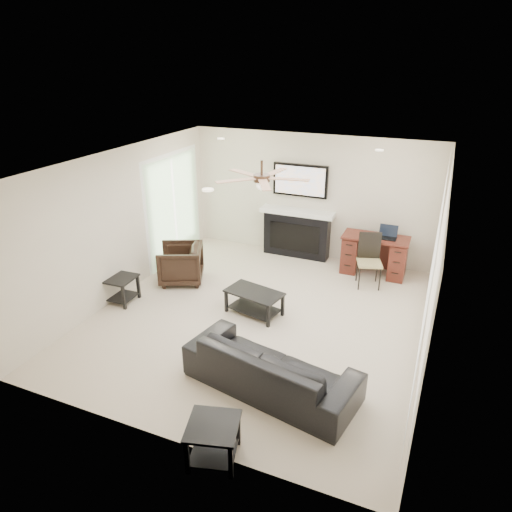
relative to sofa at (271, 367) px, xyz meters
The scene contains 10 objects.
room_shell 2.19m from the sofa, 110.71° to the left, with size 5.50×5.54×2.52m.
sofa is the anchor object (origin of this frame).
armchair 3.37m from the sofa, 140.41° to the left, with size 0.76×0.78×0.71m, color black.
coffee_table 1.84m from the sofa, 119.36° to the left, with size 0.90×0.50×0.40m, color black.
end_table_near 1.26m from the sofa, 96.84° to the right, with size 0.52×0.52×0.45m, color black.
end_table_left 3.34m from the sofa, 160.75° to the left, with size 0.50×0.50×0.45m, color black.
fireplace_unit 4.28m from the sofa, 103.87° to the left, with size 1.52×0.34×1.91m, color black.
desk 3.90m from the sofa, 80.83° to the left, with size 1.22×0.56×0.76m, color #3D150F.
desk_chair 3.37m from the sofa, 79.34° to the left, with size 0.42×0.44×0.97m, color black.
laptop 3.96m from the sofa, 77.90° to the left, with size 0.33×0.24×0.23m, color black.
Camera 1 is at (2.40, -5.85, 3.86)m, focal length 32.00 mm.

